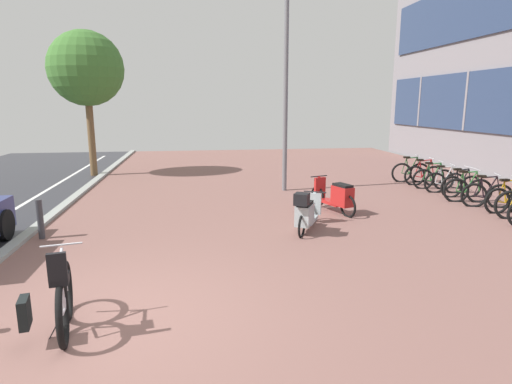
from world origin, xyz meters
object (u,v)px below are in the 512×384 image
bicycle_rack_03 (487,195)px  lamp_post (286,71)px  bollard_far (40,219)px  bicycle_rack_09 (411,172)px  bicycle_foreground (61,300)px  scooter_mid (306,212)px  bicycle_rack_07 (433,179)px  bicycle_rack_02 (508,200)px  bicycle_rack_04 (468,190)px  bicycle_rack_06 (445,182)px  bicycle_rack_08 (424,175)px  street_tree (86,69)px  bicycle_rack_05 (461,186)px  scooter_near (336,196)px

bicycle_rack_03 → lamp_post: bearing=148.2°
bollard_far → bicycle_rack_09: bearing=24.9°
bicycle_foreground → bicycle_rack_09: bearing=44.0°
scooter_mid → bicycle_rack_03: bearing=15.3°
bicycle_rack_07 → bollard_far: bearing=-161.2°
bicycle_rack_02 → scooter_mid: bearing=-171.5°
bicycle_rack_09 → bicycle_rack_03: bearing=-87.8°
bicycle_rack_04 → lamp_post: bearing=153.3°
bollard_far → bicycle_rack_06: bearing=15.7°
bicycle_rack_08 → lamp_post: 5.85m
bicycle_rack_08 → lamp_post: size_ratio=0.20×
bicycle_rack_02 → bicycle_rack_04: bearing=101.3°
scooter_mid → bicycle_rack_07: bearing=37.1°
street_tree → bicycle_rack_05: bearing=-25.9°
bicycle_rack_02 → scooter_mid: size_ratio=0.84×
bicycle_rack_07 → bicycle_rack_05: bearing=-83.8°
bicycle_rack_02 → bicycle_rack_06: 2.52m
bicycle_foreground → bollard_far: (-1.50, 3.86, -0.00)m
bicycle_rack_02 → bicycle_rack_03: bearing=101.7°
bicycle_rack_09 → scooter_mid: bearing=-134.5°
scooter_mid → bollard_far: bearing=176.7°
bicycle_rack_02 → lamp_post: size_ratio=0.19×
bicycle_rack_07 → street_tree: street_tree is taller
bicycle_foreground → bicycle_rack_03: (9.24, 4.99, -0.08)m
bicycle_rack_02 → lamp_post: bearing=143.8°
bicycle_rack_08 → scooter_near: bicycle_rack_08 is taller
bicycle_rack_03 → bicycle_rack_07: size_ratio=0.97×
bicycle_rack_04 → bollard_far: bicycle_rack_04 is taller
bicycle_rack_02 → bicycle_rack_07: bicycle_rack_02 is taller
scooter_near → lamp_post: (-0.69, 2.95, 3.24)m
bicycle_rack_04 → bicycle_rack_05: bicycle_rack_04 is taller
bicycle_rack_03 → bicycle_rack_04: bicycle_rack_04 is taller
bicycle_rack_06 → scooter_near: 4.49m
bicycle_rack_02 → bicycle_rack_08: (-0.13, 3.78, 0.00)m
bicycle_rack_08 → bollard_far: 11.56m
bicycle_rack_05 → scooter_mid: size_ratio=0.82×
bicycle_foreground → bicycle_rack_04: bearing=31.7°
bicycle_foreground → bicycle_rack_06: size_ratio=1.17×
bicycle_rack_09 → street_tree: street_tree is taller
scooter_mid → bollard_far: scooter_mid is taller
bicycle_foreground → bicycle_rack_07: size_ratio=1.11×
bicycle_rack_02 → bicycle_rack_04: bicycle_rack_04 is taller
bicycle_foreground → bicycle_rack_06: bearing=36.8°
scooter_near → bicycle_rack_03: bearing=-0.5°
bicycle_rack_03 → bicycle_rack_05: size_ratio=0.99×
bicycle_rack_06 → bicycle_rack_07: (-0.01, 0.63, 0.01)m
bicycle_rack_08 → scooter_near: (-4.12, -3.11, 0.08)m
bicycle_rack_09 → bollard_far: bicycle_rack_09 is taller
street_tree → bicycle_rack_02: bearing=-32.9°
bicycle_rack_02 → bicycle_rack_04: (-0.25, 1.26, 0.01)m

